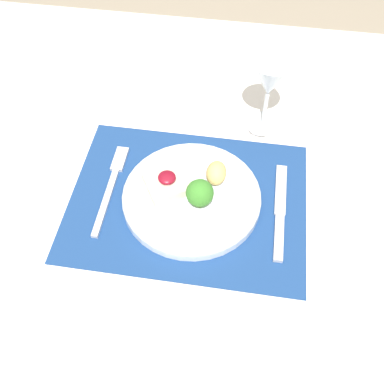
{
  "coord_description": "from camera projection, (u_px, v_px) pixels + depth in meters",
  "views": [
    {
      "loc": [
        0.08,
        -0.48,
        1.41
      ],
      "look_at": [
        0.01,
        0.0,
        0.75
      ],
      "focal_mm": 42.0,
      "sensor_mm": 36.0,
      "label": 1
    }
  ],
  "objects": [
    {
      "name": "spoon",
      "position": [
        248.0,
        128.0,
        0.95
      ],
      "size": [
        0.2,
        0.04,
        0.01
      ],
      "rotation": [
        0.0,
        0.0,
        -0.08
      ],
      "color": "#B2B2B7",
      "rests_on": "dining_table"
    },
    {
      "name": "knife",
      "position": [
        280.0,
        217.0,
        0.81
      ],
      "size": [
        0.02,
        0.21,
        0.01
      ],
      "rotation": [
        0.0,
        0.0,
        -0.02
      ],
      "color": "#B2B2B7",
      "rests_on": "placemat"
    },
    {
      "name": "dining_table",
      "position": [
        188.0,
        223.0,
        0.9
      ],
      "size": [
        1.35,
        1.2,
        0.73
      ],
      "color": "white",
      "rests_on": "ground_plane"
    },
    {
      "name": "wine_glass_near",
      "position": [
        270.0,
        81.0,
        0.87
      ],
      "size": [
        0.09,
        0.09,
        0.16
      ],
      "color": "white",
      "rests_on": "dining_table"
    },
    {
      "name": "placemat",
      "position": [
        188.0,
        200.0,
        0.84
      ],
      "size": [
        0.44,
        0.33,
        0.0
      ],
      "primitive_type": "cube",
      "color": "navy",
      "rests_on": "dining_table"
    },
    {
      "name": "ground_plane",
      "position": [
        190.0,
        335.0,
        1.42
      ],
      "size": [
        8.0,
        8.0,
        0.0
      ],
      "primitive_type": "plane",
      "color": "gray"
    },
    {
      "name": "dinner_plate",
      "position": [
        192.0,
        193.0,
        0.83
      ],
      "size": [
        0.26,
        0.26,
        0.08
      ],
      "color": "silver",
      "rests_on": "placemat"
    },
    {
      "name": "fork",
      "position": [
        112.0,
        182.0,
        0.86
      ],
      "size": [
        0.02,
        0.21,
        0.01
      ],
      "rotation": [
        0.0,
        0.0,
        0.01
      ],
      "color": "#B2B2B7",
      "rests_on": "placemat"
    }
  ]
}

